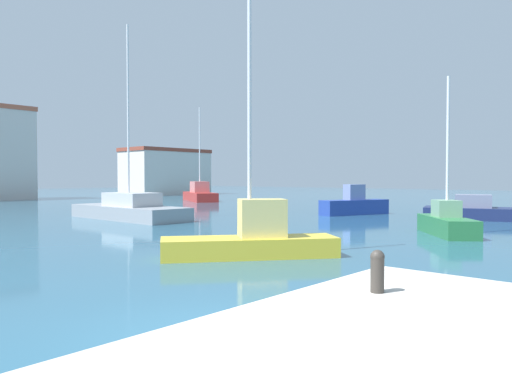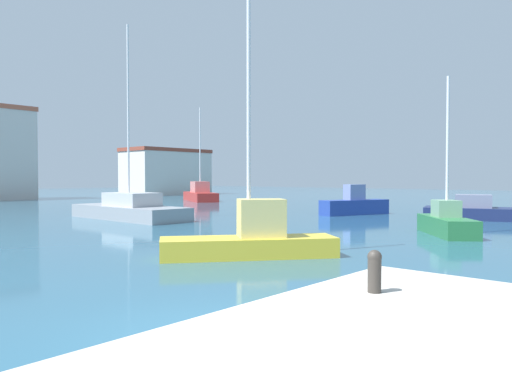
{
  "view_description": "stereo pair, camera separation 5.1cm",
  "coord_description": "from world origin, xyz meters",
  "px_view_note": "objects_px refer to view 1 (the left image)",
  "views": [
    {
      "loc": [
        -5.08,
        -5.32,
        2.41
      ],
      "look_at": [
        16.03,
        13.45,
        1.59
      ],
      "focal_mm": 34.45,
      "sensor_mm": 36.0,
      "label": 1
    },
    {
      "loc": [
        -5.05,
        -5.36,
        2.41
      ],
      "look_at": [
        16.03,
        13.45,
        1.59
      ],
      "focal_mm": 34.45,
      "sensor_mm": 36.0,
      "label": 2
    }
  ],
  "objects_px": {
    "motorboat_blue_distant_east": "(354,205)",
    "mooring_bollard": "(377,269)",
    "sailboat_green_outer_mooring": "(447,222)",
    "sailboat_grey_far_left": "(129,209)",
    "motorboat_navy_near_pier": "(491,212)",
    "sailboat_yellow_inner_mooring": "(253,237)",
    "sailboat_red_behind_lamppost": "(200,194)"
  },
  "relations": [
    {
      "from": "motorboat_blue_distant_east",
      "to": "mooring_bollard",
      "type": "bearing_deg",
      "value": -149.03
    },
    {
      "from": "sailboat_green_outer_mooring",
      "to": "sailboat_grey_far_left",
      "type": "distance_m",
      "value": 17.31
    },
    {
      "from": "motorboat_navy_near_pier",
      "to": "sailboat_grey_far_left",
      "type": "distance_m",
      "value": 20.84
    },
    {
      "from": "motorboat_navy_near_pier",
      "to": "sailboat_yellow_inner_mooring",
      "type": "relative_size",
      "value": 0.94
    },
    {
      "from": "sailboat_yellow_inner_mooring",
      "to": "sailboat_red_behind_lamppost",
      "type": "bearing_deg",
      "value": 50.7
    },
    {
      "from": "sailboat_red_behind_lamppost",
      "to": "motorboat_navy_near_pier",
      "type": "distance_m",
      "value": 30.0
    },
    {
      "from": "motorboat_blue_distant_east",
      "to": "sailboat_grey_far_left",
      "type": "relative_size",
      "value": 0.44
    },
    {
      "from": "sailboat_red_behind_lamppost",
      "to": "mooring_bollard",
      "type": "bearing_deg",
      "value": -128.76
    },
    {
      "from": "mooring_bollard",
      "to": "sailboat_grey_far_left",
      "type": "distance_m",
      "value": 23.69
    },
    {
      "from": "mooring_bollard",
      "to": "sailboat_grey_far_left",
      "type": "xyz_separation_m",
      "value": [
        10.38,
        21.29,
        -0.58
      ]
    },
    {
      "from": "sailboat_green_outer_mooring",
      "to": "motorboat_blue_distant_east",
      "type": "distance_m",
      "value": 11.46
    },
    {
      "from": "motorboat_blue_distant_east",
      "to": "sailboat_yellow_inner_mooring",
      "type": "bearing_deg",
      "value": -159.23
    },
    {
      "from": "sailboat_red_behind_lamppost",
      "to": "motorboat_blue_distant_east",
      "type": "height_order",
      "value": "sailboat_red_behind_lamppost"
    },
    {
      "from": "sailboat_grey_far_left",
      "to": "sailboat_yellow_inner_mooring",
      "type": "bearing_deg",
      "value": -110.3
    },
    {
      "from": "mooring_bollard",
      "to": "motorboat_blue_distant_east",
      "type": "bearing_deg",
      "value": 30.97
    },
    {
      "from": "mooring_bollard",
      "to": "sailboat_green_outer_mooring",
      "type": "xyz_separation_m",
      "value": [
        14.76,
        4.54,
        -0.63
      ]
    },
    {
      "from": "motorboat_navy_near_pier",
      "to": "sailboat_grey_far_left",
      "type": "height_order",
      "value": "sailboat_grey_far_left"
    },
    {
      "from": "sailboat_red_behind_lamppost",
      "to": "sailboat_yellow_inner_mooring",
      "type": "bearing_deg",
      "value": -129.3
    },
    {
      "from": "mooring_bollard",
      "to": "sailboat_grey_far_left",
      "type": "bearing_deg",
      "value": 64.01
    },
    {
      "from": "mooring_bollard",
      "to": "sailboat_green_outer_mooring",
      "type": "distance_m",
      "value": 15.46
    },
    {
      "from": "mooring_bollard",
      "to": "motorboat_navy_near_pier",
      "type": "bearing_deg",
      "value": 12.72
    },
    {
      "from": "sailboat_red_behind_lamppost",
      "to": "sailboat_green_outer_mooring",
      "type": "xyz_separation_m",
      "value": [
        -13.39,
        -30.52,
        -0.17
      ]
    },
    {
      "from": "sailboat_red_behind_lamppost",
      "to": "motorboat_blue_distant_east",
      "type": "bearing_deg",
      "value": -105.39
    },
    {
      "from": "sailboat_yellow_inner_mooring",
      "to": "mooring_bollard",
      "type": "bearing_deg",
      "value": -126.44
    },
    {
      "from": "sailboat_red_behind_lamppost",
      "to": "motorboat_blue_distant_east",
      "type": "xyz_separation_m",
      "value": [
        -5.99,
        -21.76,
        -0.09
      ]
    },
    {
      "from": "mooring_bollard",
      "to": "motorboat_navy_near_pier",
      "type": "height_order",
      "value": "mooring_bollard"
    },
    {
      "from": "motorboat_blue_distant_east",
      "to": "motorboat_navy_near_pier",
      "type": "distance_m",
      "value": 8.1
    },
    {
      "from": "sailboat_yellow_inner_mooring",
      "to": "sailboat_green_outer_mooring",
      "type": "bearing_deg",
      "value": -13.03
    },
    {
      "from": "mooring_bollard",
      "to": "sailboat_yellow_inner_mooring",
      "type": "height_order",
      "value": "sailboat_yellow_inner_mooring"
    },
    {
      "from": "mooring_bollard",
      "to": "sailboat_red_behind_lamppost",
      "type": "distance_m",
      "value": 44.97
    },
    {
      "from": "sailboat_grey_far_left",
      "to": "motorboat_blue_distant_east",
      "type": "bearing_deg",
      "value": -34.14
    },
    {
      "from": "motorboat_navy_near_pier",
      "to": "sailboat_red_behind_lamppost",
      "type": "bearing_deg",
      "value": 81.72
    }
  ]
}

